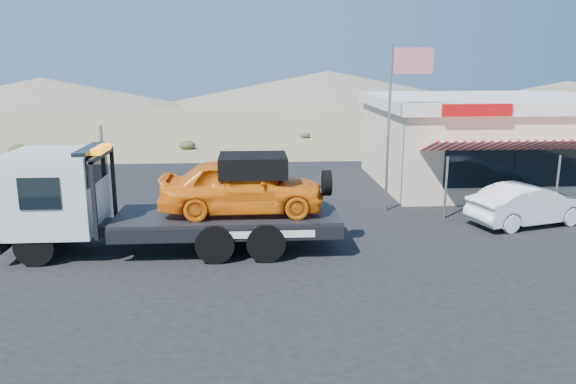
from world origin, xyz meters
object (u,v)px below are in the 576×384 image
object	(u,v)px
white_sedan	(529,204)
jerky_store	(491,140)
tow_truck	(168,195)
flagpole	(396,109)

from	to	relation	value
white_sedan	jerky_store	size ratio (longest dim) A/B	0.40
tow_truck	flagpole	bearing A→B (deg)	27.24
white_sedan	jerky_store	bearing A→B (deg)	-28.19
tow_truck	white_sedan	size ratio (longest dim) A/B	2.19
flagpole	jerky_store	bearing A→B (deg)	38.79
white_sedan	flagpole	world-z (taller)	flagpole
tow_truck	jerky_store	bearing A→B (deg)	32.51
tow_truck	flagpole	world-z (taller)	flagpole
flagpole	tow_truck	bearing A→B (deg)	-152.76
tow_truck	jerky_store	xyz separation A→B (m)	(13.14, 8.38, 0.34)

